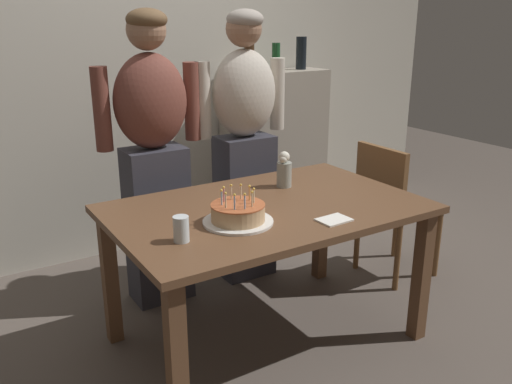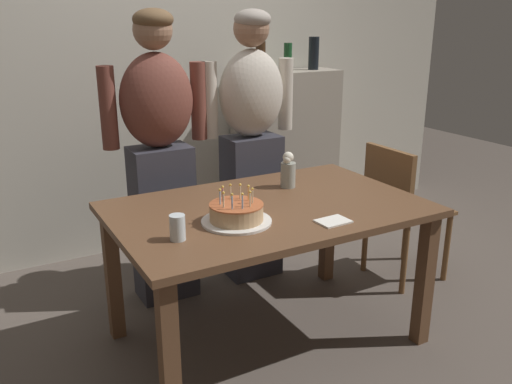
{
  "view_description": "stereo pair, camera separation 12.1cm",
  "coord_description": "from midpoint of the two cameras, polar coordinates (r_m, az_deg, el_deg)",
  "views": [
    {
      "loc": [
        -1.35,
        -2.06,
        1.62
      ],
      "look_at": [
        -0.09,
        -0.05,
        0.84
      ],
      "focal_mm": 37.72,
      "sensor_mm": 36.0,
      "label": 1
    },
    {
      "loc": [
        -1.25,
        -2.12,
        1.62
      ],
      "look_at": [
        -0.09,
        -0.05,
        0.84
      ],
      "focal_mm": 37.72,
      "sensor_mm": 36.0,
      "label": 2
    }
  ],
  "objects": [
    {
      "name": "ground_plane",
      "position": [
        2.95,
        2.39,
        -15.17
      ],
      "size": [
        10.0,
        10.0,
        0.0
      ],
      "primitive_type": "plane",
      "color": "#564C44"
    },
    {
      "name": "dining_table",
      "position": [
        2.65,
        2.57,
        -3.46
      ],
      "size": [
        1.5,
        0.96,
        0.74
      ],
      "color": "brown",
      "rests_on": "ground_plane"
    },
    {
      "name": "water_glass_near",
      "position": [
        2.22,
        -6.79,
        -3.78
      ],
      "size": [
        0.07,
        0.07,
        0.11
      ],
      "primitive_type": "cylinder",
      "color": "silver",
      "rests_on": "dining_table"
    },
    {
      "name": "napkin_stack",
      "position": [
        2.44,
        9.59,
        -3.09
      ],
      "size": [
        0.15,
        0.12,
        0.01
      ],
      "primitive_type": "cube",
      "rotation": [
        0.0,
        0.0,
        0.04
      ],
      "color": "white",
      "rests_on": "dining_table"
    },
    {
      "name": "person_man_bearded",
      "position": [
        3.07,
        -9.07,
        3.89
      ],
      "size": [
        0.61,
        0.27,
        1.66
      ],
      "rotation": [
        0.0,
        0.0,
        3.14
      ],
      "color": "#33333D",
      "rests_on": "ground_plane"
    },
    {
      "name": "birthday_cake",
      "position": [
        2.39,
        -0.64,
        -2.34
      ],
      "size": [
        0.32,
        0.32,
        0.16
      ],
      "color": "white",
      "rests_on": "dining_table"
    },
    {
      "name": "person_woman_cardigan",
      "position": [
        3.31,
        0.57,
        5.16
      ],
      "size": [
        0.61,
        0.27,
        1.66
      ],
      "rotation": [
        0.0,
        0.0,
        3.14
      ],
      "color": "#33333D",
      "rests_on": "ground_plane"
    },
    {
      "name": "flower_vase",
      "position": [
        2.88,
        4.61,
        2.22
      ],
      "size": [
        0.08,
        0.08,
        0.2
      ],
      "color": "#999E93",
      "rests_on": "dining_table"
    },
    {
      "name": "dining_chair",
      "position": [
        3.46,
        15.83,
        -1.12
      ],
      "size": [
        0.42,
        0.42,
        0.87
      ],
      "rotation": [
        0.0,
        0.0,
        1.57
      ],
      "color": "brown",
      "rests_on": "ground_plane"
    },
    {
      "name": "shelf_cabinet",
      "position": [
        4.21,
        4.04,
        4.43
      ],
      "size": [
        0.82,
        0.3,
        1.47
      ],
      "color": "#9E9384",
      "rests_on": "ground_plane"
    },
    {
      "name": "back_wall",
      "position": [
        3.88,
        -9.71,
        13.18
      ],
      "size": [
        5.2,
        0.1,
        2.6
      ],
      "primitive_type": "cube",
      "color": "beige",
      "rests_on": "ground_plane"
    }
  ]
}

